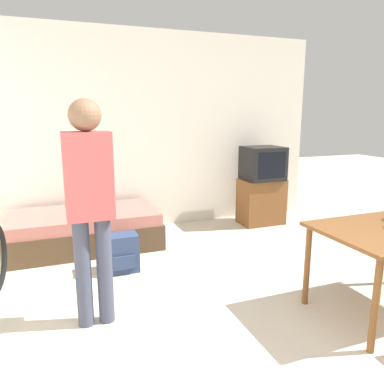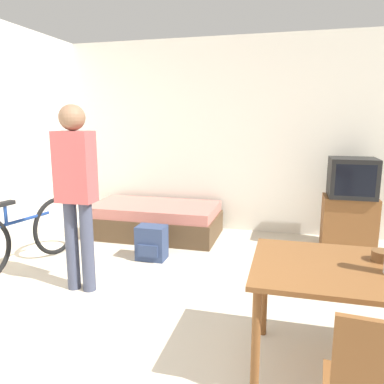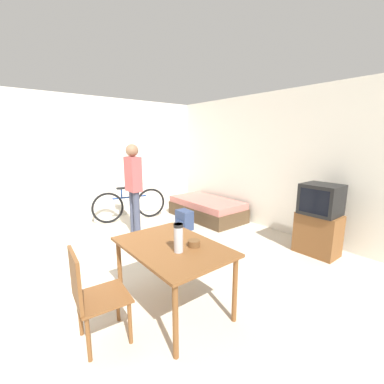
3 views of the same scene
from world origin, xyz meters
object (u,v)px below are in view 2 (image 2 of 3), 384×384
dining_table (357,281)px  bicycle (22,236)px  tv (350,204)px  person_standing (76,185)px  mate_bowl (382,256)px  daybed (154,220)px  backpack (152,243)px

dining_table → bicycle: size_ratio=0.76×
tv → person_standing: 3.23m
tv → bicycle: tv is taller
tv → mate_bowl: (-0.17, -2.40, 0.19)m
daybed → bicycle: bearing=-123.8°
daybed → mate_bowl: 3.34m
daybed → bicycle: size_ratio=1.08×
dining_table → backpack: bearing=140.1°
daybed → bicycle: 1.75m
tv → person_standing: (-2.60, -1.86, 0.44)m
bicycle → backpack: (1.26, 0.58, -0.16)m
daybed → bicycle: bicycle is taller
daybed → mate_bowl: bearing=-44.4°
dining_table → mate_bowl: (0.16, 0.16, 0.11)m
dining_table → person_standing: bearing=163.0°
dining_table → backpack: (-1.91, 1.60, -0.45)m
mate_bowl → bicycle: bearing=165.6°
bicycle → person_standing: person_standing is taller
dining_table → bicycle: 3.34m
tv → dining_table: bearing=-97.3°
daybed → backpack: size_ratio=4.48×
tv → backpack: tv is taller
dining_table → daybed: bearing=131.7°
daybed → tv: (2.52, 0.09, 0.35)m
mate_bowl → backpack: size_ratio=0.33×
person_standing → mate_bowl: 2.51m
dining_table → bicycle: bicycle is taller
tv → backpack: 2.46m
daybed → dining_table: 3.33m
backpack → bicycle: bearing=-155.1°
dining_table → person_standing: size_ratio=0.72×
daybed → backpack: (0.29, -0.87, -0.02)m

